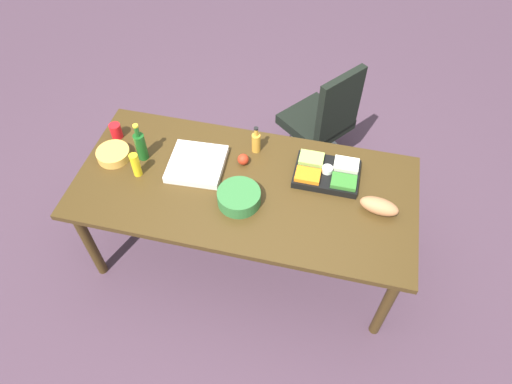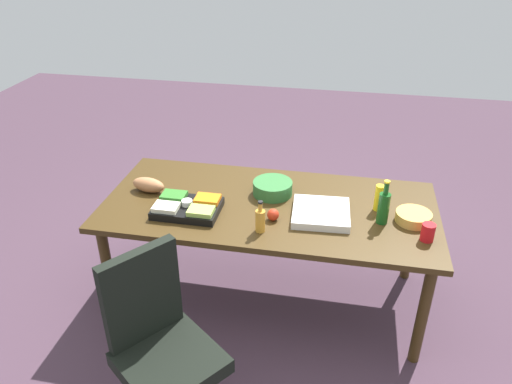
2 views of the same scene
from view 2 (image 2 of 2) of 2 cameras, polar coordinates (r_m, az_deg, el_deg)
name	(u,v)px [view 2 (image 2 of 2)]	position (r m, az deg, el deg)	size (l,w,h in m)	color
ground_plane	(268,295)	(3.77, 1.36, -11.77)	(10.00, 10.00, 0.00)	#47313F
conference_table	(269,214)	(3.34, 1.51, -2.50)	(2.21, 1.02, 0.79)	#3E2B12
office_chair	(165,361)	(2.84, -10.49, -18.67)	(0.67, 0.67, 1.03)	gray
wine_bottle	(384,207)	(3.15, 14.52, -1.67)	(0.09, 0.09, 0.29)	#164E19
veggie_tray	(187,207)	(3.23, -7.93, -1.72)	(0.42, 0.30, 0.09)	black
pizza_box	(321,213)	(3.18, 7.51, -2.41)	(0.36, 0.36, 0.05)	silver
red_solo_cup	(428,232)	(3.09, 19.22, -4.41)	(0.08, 0.08, 0.11)	red
salad_bowl	(273,188)	(3.39, 1.99, 0.46)	(0.27, 0.27, 0.09)	#2E6931
bread_loaf	(148,185)	(3.51, -12.31, 0.81)	(0.24, 0.11, 0.10)	#AA6E45
mustard_bottle	(379,198)	(3.29, 14.00, -0.65)	(0.06, 0.06, 0.18)	yellow
chip_bowl	(413,217)	(3.25, 17.71, -2.77)	(0.22, 0.22, 0.06)	gold
apple_red	(273,215)	(3.11, 1.98, -2.63)	(0.08, 0.08, 0.08)	#B02B16
dressing_bottle	(261,220)	(2.98, 0.55, -3.24)	(0.08, 0.08, 0.21)	gold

